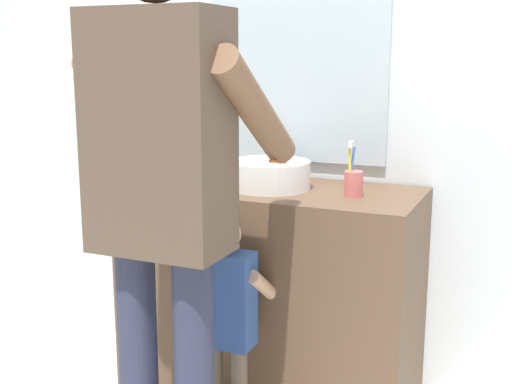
% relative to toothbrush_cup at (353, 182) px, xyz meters
% --- Properties ---
extents(back_wall, '(4.40, 0.10, 2.70)m').
position_rel_toothbrush_cup_xyz_m(back_wall, '(-0.34, 0.35, 0.40)').
color(back_wall, silver).
rests_on(back_wall, ground).
extents(vanity_cabinet, '(1.18, 0.54, 0.90)m').
position_rel_toothbrush_cup_xyz_m(vanity_cabinet, '(-0.34, 0.03, -0.50)').
color(vanity_cabinet, brown).
rests_on(vanity_cabinet, ground).
extents(sink_basin, '(0.33, 0.33, 0.11)m').
position_rel_toothbrush_cup_xyz_m(sink_basin, '(-0.34, 0.01, 0.00)').
color(sink_basin, white).
rests_on(sink_basin, vanity_cabinet).
extents(faucet, '(0.18, 0.14, 0.18)m').
position_rel_toothbrush_cup_xyz_m(faucet, '(-0.34, 0.21, 0.03)').
color(faucet, '#B7BABF').
rests_on(faucet, vanity_cabinet).
extents(toothbrush_cup, '(0.07, 0.07, 0.21)m').
position_rel_toothbrush_cup_xyz_m(toothbrush_cup, '(0.00, 0.00, 0.00)').
color(toothbrush_cup, '#D86666').
rests_on(toothbrush_cup, vanity_cabinet).
extents(child_toddler, '(0.27, 0.27, 0.86)m').
position_rel_toothbrush_cup_xyz_m(child_toddler, '(-0.34, -0.37, -0.43)').
color(child_toddler, '#6B5B4C').
rests_on(child_toddler, ground).
extents(adult_parent, '(0.55, 0.58, 1.79)m').
position_rel_toothbrush_cup_xyz_m(adult_parent, '(-0.40, -0.67, 0.12)').
color(adult_parent, '#2D334C').
rests_on(adult_parent, ground).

